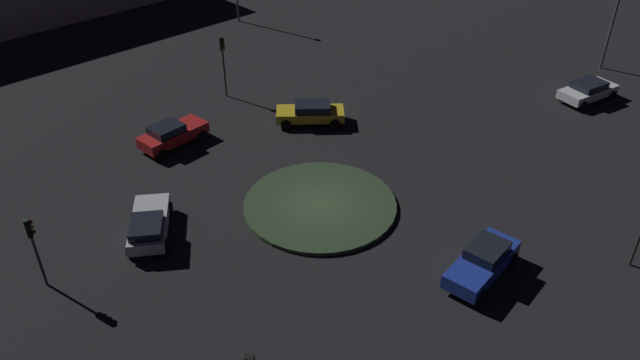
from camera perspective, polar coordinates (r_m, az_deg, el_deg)
ground_plane at (r=33.33m, az=0.00°, el=-2.45°), size 115.41×115.41×0.00m
roundabout_island at (r=33.27m, az=0.00°, el=-2.30°), size 8.27×8.27×0.22m
car_white at (r=47.90m, az=23.57°, el=7.63°), size 2.16×4.39×1.39m
car_silver at (r=32.04m, az=-15.55°, el=-3.97°), size 4.61×3.39×1.39m
car_yellow at (r=40.93m, az=-0.87°, el=6.27°), size 3.80×4.73×1.42m
car_red at (r=39.50m, az=-13.54°, el=4.17°), size 2.89×4.62×1.49m
car_blue at (r=29.62m, az=14.84°, el=-7.29°), size 3.02×4.81×1.57m
traffic_light_east at (r=44.04m, az=-8.97°, el=11.32°), size 0.37×0.32×4.39m
traffic_light_north at (r=29.68m, az=-25.06°, el=-4.97°), size 0.32×0.37×3.77m
streetlamp_south at (r=52.44m, az=25.86°, el=14.49°), size 0.56×0.56×7.50m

